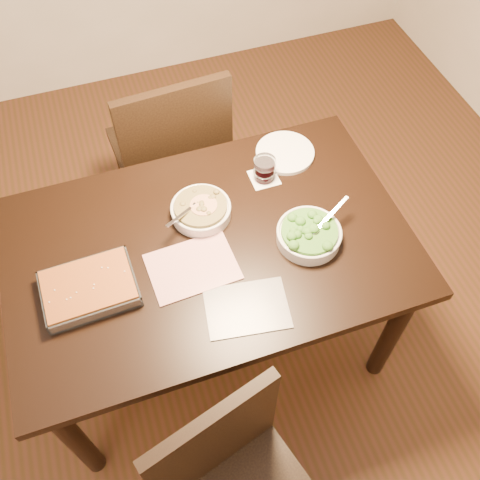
% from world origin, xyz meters
% --- Properties ---
extents(ground, '(4.00, 4.00, 0.00)m').
position_xyz_m(ground, '(0.00, 0.00, 0.00)').
color(ground, '#422A13').
rests_on(ground, ground).
extents(table, '(1.40, 0.90, 0.75)m').
position_xyz_m(table, '(0.00, 0.00, 0.65)').
color(table, black).
rests_on(table, ground).
extents(magazine_a, '(0.30, 0.23, 0.01)m').
position_xyz_m(magazine_a, '(-0.08, -0.07, 0.75)').
color(magazine_a, '#AD313D').
rests_on(magazine_a, table).
extents(magazine_b, '(0.29, 0.23, 0.00)m').
position_xyz_m(magazine_b, '(0.04, -0.28, 0.75)').
color(magazine_b, '#26262D').
rests_on(magazine_b, table).
extents(coaster, '(0.10, 0.10, 0.00)m').
position_xyz_m(coaster, '(0.29, 0.22, 0.75)').
color(coaster, white).
rests_on(coaster, table).
extents(stew_bowl, '(0.22, 0.22, 0.08)m').
position_xyz_m(stew_bowl, '(0.01, 0.13, 0.78)').
color(stew_bowl, silver).
rests_on(stew_bowl, table).
extents(broccoli_bowl, '(0.25, 0.23, 0.09)m').
position_xyz_m(broccoli_bowl, '(0.33, -0.10, 0.78)').
color(broccoli_bowl, silver).
rests_on(broccoli_bowl, table).
extents(baking_dish, '(0.31, 0.23, 0.05)m').
position_xyz_m(baking_dish, '(-0.42, -0.06, 0.78)').
color(baking_dish, silver).
rests_on(baking_dish, table).
extents(wine_tumbler, '(0.08, 0.08, 0.09)m').
position_xyz_m(wine_tumbler, '(0.29, 0.22, 0.80)').
color(wine_tumbler, black).
rests_on(wine_tumbler, coaster).
extents(dinner_plate, '(0.23, 0.23, 0.02)m').
position_xyz_m(dinner_plate, '(0.41, 0.31, 0.76)').
color(dinner_plate, white).
rests_on(dinner_plate, table).
extents(chair_far, '(0.50, 0.50, 1.00)m').
position_xyz_m(chair_far, '(0.03, 0.66, 0.56)').
color(chair_far, black).
rests_on(chair_far, ground).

